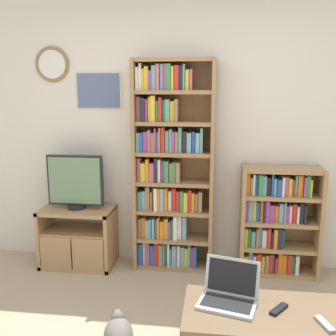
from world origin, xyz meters
TOP-DOWN VIEW (x-y plane):
  - wall_back at (-0.01, 1.84)m, footprint 6.97×0.09m
  - tv_stand at (-1.07, 1.57)m, footprint 0.72×0.42m
  - television at (-1.07, 1.58)m, footprint 0.55×0.18m
  - bookshelf_tall at (-0.15, 1.67)m, footprint 0.77×0.29m
  - bookshelf_short at (0.87, 1.66)m, footprint 0.74×0.31m
  - coffee_table at (0.68, 0.26)m, footprint 1.12×0.54m
  - laptop at (0.40, 0.34)m, footprint 0.42×0.36m
  - remote_near_laptop at (0.94, 0.15)m, footprint 0.09×0.17m
  - remote_far_from_laptop at (0.70, 0.27)m, footprint 0.13×0.15m
  - cat at (-0.34, 0.33)m, footprint 0.36×0.52m

SIDE VIEW (x-z plane):
  - cat at x=-0.34m, z-range -0.02..0.25m
  - tv_stand at x=-1.07m, z-range 0.00..0.59m
  - coffee_table at x=0.68m, z-range 0.16..0.58m
  - remote_near_laptop at x=0.94m, z-range 0.41..0.43m
  - remote_far_from_laptop at x=0.70m, z-range 0.41..0.43m
  - laptop at x=0.40m, z-range 0.35..0.61m
  - bookshelf_short at x=0.87m, z-range 0.00..1.04m
  - television at x=-1.07m, z-range 0.59..1.12m
  - bookshelf_tall at x=-0.15m, z-range -0.02..2.00m
  - wall_back at x=-0.01m, z-range 0.01..2.61m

